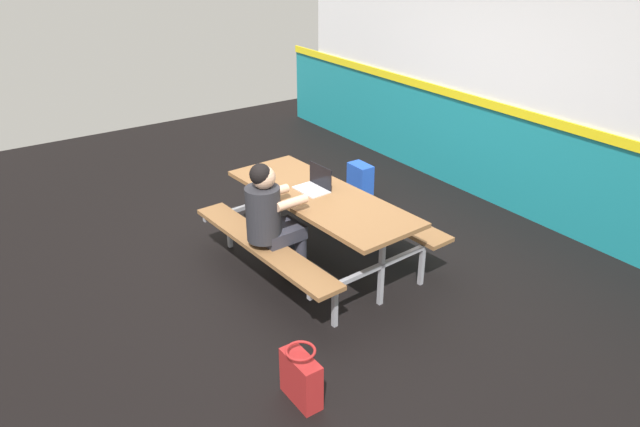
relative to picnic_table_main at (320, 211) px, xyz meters
name	(u,v)px	position (x,y,z in m)	size (l,w,h in m)	color
ground_plane	(304,253)	(-0.28, 0.00, -0.59)	(10.00, 10.00, 0.02)	black
accent_backdrop	(490,94)	(-0.28, 2.54, 0.67)	(8.00, 0.14, 2.60)	teal
picnic_table_main	(320,211)	(0.00, 0.00, 0.00)	(2.09, 1.67, 0.74)	brown
student_nearer	(271,216)	(0.06, -0.55, 0.13)	(0.38, 0.53, 1.21)	#2D2D38
laptop_silver	(315,185)	(-0.13, 0.03, 0.21)	(0.33, 0.24, 0.22)	silver
backpack_dark	(361,182)	(-0.99, 1.27, -0.36)	(0.30, 0.22, 0.44)	#1E47B2
tote_bag_bright	(301,377)	(1.41, -1.13, -0.38)	(0.34, 0.21, 0.43)	maroon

